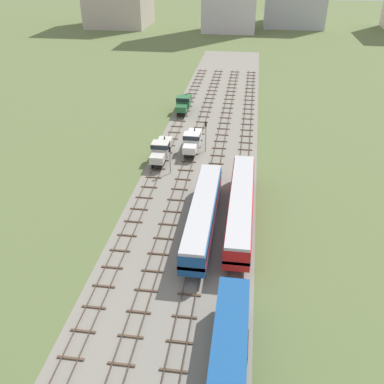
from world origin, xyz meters
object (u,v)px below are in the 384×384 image
signal_post_near (206,132)px  shunter_loco_far_left_farther (184,103)px  diesel_railcar_centre_left_near (203,213)px  shunter_loco_far_left_midfar (161,149)px  signal_post_nearest (170,156)px  shunter_loco_left_far (192,140)px  passenger_coach_centre_mid (241,204)px  freight_boxcar_centre_nearest (229,350)px

signal_post_near → shunter_loco_far_left_farther: bearing=109.4°
diesel_railcar_centre_left_near → shunter_loco_far_left_midfar: (-8.92, 18.65, -0.59)m
signal_post_nearest → shunter_loco_left_far: bearing=75.3°
signal_post_nearest → signal_post_near: signal_post_near is taller
diesel_railcar_centre_left_near → shunter_loco_far_left_farther: (-8.92, 42.12, -0.59)m
passenger_coach_centre_mid → shunter_loco_left_far: size_ratio=2.60×
passenger_coach_centre_mid → signal_post_near: size_ratio=4.04×
diesel_railcar_centre_left_near → signal_post_nearest: bearing=114.9°
shunter_loco_far_left_farther → shunter_loco_far_left_midfar: bearing=-90.0°
diesel_railcar_centre_left_near → shunter_loco_far_left_midfar: size_ratio=2.42×
shunter_loco_far_left_midfar → signal_post_nearest: bearing=-62.3°
shunter_loco_far_left_midfar → freight_boxcar_centre_nearest: bearing=-70.7°
shunter_loco_left_far → signal_post_nearest: bearing=-104.7°
freight_boxcar_centre_nearest → signal_post_near: bearing=98.9°
passenger_coach_centre_mid → signal_post_nearest: signal_post_nearest is taller
diesel_railcar_centre_left_near → shunter_loco_far_left_midfar: bearing=115.6°
passenger_coach_centre_mid → shunter_loco_far_left_midfar: bearing=129.7°
diesel_railcar_centre_left_near → shunter_loco_far_left_midfar: diesel_railcar_centre_left_near is taller
shunter_loco_far_left_midfar → signal_post_nearest: size_ratio=1.84×
shunter_loco_far_left_midfar → signal_post_nearest: signal_post_nearest is taller
shunter_loco_far_left_midfar → shunter_loco_left_far: same height
passenger_coach_centre_mid → signal_post_nearest: 16.29m
shunter_loco_far_left_farther → signal_post_near: size_ratio=1.55×
signal_post_nearest → passenger_coach_centre_mid: bearing=-46.8°
diesel_railcar_centre_left_near → shunter_loco_far_left_farther: diesel_railcar_centre_left_near is taller
shunter_loco_far_left_midfar → shunter_loco_left_far: bearing=43.8°
diesel_railcar_centre_left_near → signal_post_nearest: 15.89m
diesel_railcar_centre_left_near → shunter_loco_left_far: size_ratio=2.42×
signal_post_near → diesel_railcar_centre_left_near: bearing=-84.5°
diesel_railcar_centre_left_near → shunter_loco_far_left_midfar: 20.68m
passenger_coach_centre_mid → shunter_loco_far_left_farther: 41.78m
freight_boxcar_centre_nearest → passenger_coach_centre_mid: passenger_coach_centre_mid is taller
freight_boxcar_centre_nearest → passenger_coach_centre_mid: 22.16m
shunter_loco_left_far → signal_post_near: 2.67m
freight_boxcar_centre_nearest → shunter_loco_left_far: (-8.93, 42.54, -0.44)m
shunter_loco_left_far → shunter_loco_far_left_farther: 19.70m
diesel_railcar_centre_left_near → freight_boxcar_centre_nearest: bearing=-77.2°
shunter_loco_left_far → freight_boxcar_centre_nearest: bearing=-78.1°
diesel_railcar_centre_left_near → signal_post_near: signal_post_near is taller
shunter_loco_far_left_midfar → shunter_loco_left_far: 6.18m
passenger_coach_centre_mid → shunter_loco_left_far: 22.26m
diesel_railcar_centre_left_near → signal_post_nearest: (-6.69, 14.41, 0.36)m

